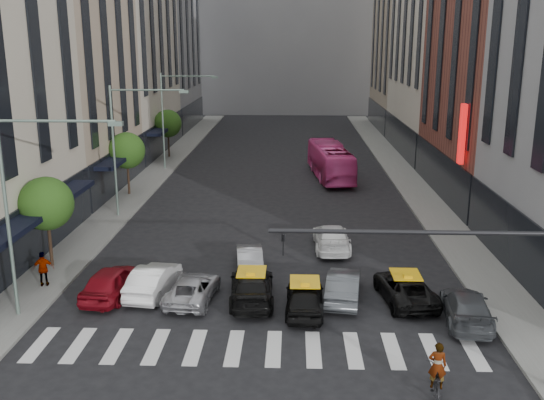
# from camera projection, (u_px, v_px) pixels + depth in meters

# --- Properties ---
(ground) EXTENTS (160.00, 160.00, 0.00)m
(ground) POSITION_uv_depth(u_px,v_px,m) (257.00, 368.00, 23.06)
(ground) COLOR black
(ground) RESTS_ON ground
(sidewalk_left) EXTENTS (3.00, 96.00, 0.15)m
(sidewalk_left) POSITION_uv_depth(u_px,v_px,m) (145.00, 183.00, 52.42)
(sidewalk_left) COLOR slate
(sidewalk_left) RESTS_ON ground
(sidewalk_right) EXTENTS (3.00, 96.00, 0.15)m
(sidewalk_right) POSITION_uv_depth(u_px,v_px,m) (412.00, 185.00, 51.63)
(sidewalk_right) COLOR slate
(sidewalk_right) RESTS_ON ground
(building_left_b) EXTENTS (8.00, 16.00, 24.00)m
(building_left_b) POSITION_uv_depth(u_px,v_px,m) (62.00, 41.00, 47.62)
(building_left_b) COLOR tan
(building_left_b) RESTS_ON ground
(building_left_d) EXTENTS (8.00, 18.00, 30.00)m
(building_left_d) POSITION_uv_depth(u_px,v_px,m) (160.00, 18.00, 82.60)
(building_left_d) COLOR gray
(building_left_d) RESTS_ON ground
(building_right_b) EXTENTS (8.00, 18.00, 26.00)m
(building_right_b) POSITION_uv_depth(u_px,v_px,m) (504.00, 27.00, 45.24)
(building_right_b) COLOR brown
(building_right_b) RESTS_ON ground
(building_right_d) EXTENTS (8.00, 18.00, 28.00)m
(building_right_d) POSITION_uv_depth(u_px,v_px,m) (410.00, 25.00, 81.69)
(building_right_d) COLOR tan
(building_right_d) RESTS_ON ground
(building_far) EXTENTS (30.00, 10.00, 36.00)m
(building_far) POSITION_uv_depth(u_px,v_px,m) (287.00, 3.00, 100.57)
(building_far) COLOR gray
(building_far) RESTS_ON ground
(tree_near) EXTENTS (2.88, 2.88, 4.95)m
(tree_near) POSITION_uv_depth(u_px,v_px,m) (46.00, 204.00, 32.19)
(tree_near) COLOR black
(tree_near) RESTS_ON sidewalk_left
(tree_mid) EXTENTS (2.88, 2.88, 4.95)m
(tree_mid) POSITION_uv_depth(u_px,v_px,m) (127.00, 151.00, 47.65)
(tree_mid) COLOR black
(tree_mid) RESTS_ON sidewalk_left
(tree_far) EXTENTS (2.88, 2.88, 4.95)m
(tree_far) POSITION_uv_depth(u_px,v_px,m) (168.00, 124.00, 63.11)
(tree_far) COLOR black
(tree_far) RESTS_ON sidewalk_left
(streetlamp_near) EXTENTS (5.38, 0.25, 9.00)m
(streetlamp_near) POSITION_uv_depth(u_px,v_px,m) (26.00, 190.00, 25.76)
(streetlamp_near) COLOR gray
(streetlamp_near) RESTS_ON sidewalk_left
(streetlamp_mid) EXTENTS (5.38, 0.25, 9.00)m
(streetlamp_mid) POSITION_uv_depth(u_px,v_px,m) (127.00, 134.00, 41.22)
(streetlamp_mid) COLOR gray
(streetlamp_mid) RESTS_ON sidewalk_left
(streetlamp_far) EXTENTS (5.38, 0.25, 9.00)m
(streetlamp_far) POSITION_uv_depth(u_px,v_px,m) (172.00, 108.00, 56.67)
(streetlamp_far) COLOR gray
(streetlamp_far) RESTS_ON sidewalk_left
(traffic_signal) EXTENTS (10.10, 0.20, 6.00)m
(traffic_signal) POSITION_uv_depth(u_px,v_px,m) (479.00, 270.00, 20.69)
(traffic_signal) COLOR black
(traffic_signal) RESTS_ON ground
(liberty_sign) EXTENTS (0.30, 0.70, 4.00)m
(liberty_sign) POSITION_uv_depth(u_px,v_px,m) (462.00, 134.00, 40.41)
(liberty_sign) COLOR red
(liberty_sign) RESTS_ON ground
(car_red) EXTENTS (2.35, 4.71, 1.54)m
(car_red) POSITION_uv_depth(u_px,v_px,m) (112.00, 282.00, 29.27)
(car_red) COLOR maroon
(car_red) RESTS_ON ground
(car_white_front) EXTENTS (2.09, 4.62, 1.47)m
(car_white_front) POSITION_uv_depth(u_px,v_px,m) (153.00, 280.00, 29.59)
(car_white_front) COLOR white
(car_white_front) RESTS_ON ground
(car_silver) EXTENTS (2.46, 4.58, 1.22)m
(car_silver) POSITION_uv_depth(u_px,v_px,m) (193.00, 288.00, 28.89)
(car_silver) COLOR #A9A9AF
(car_silver) RESTS_ON ground
(taxi_left) EXTENTS (2.35, 5.17, 1.47)m
(taxi_left) POSITION_uv_depth(u_px,v_px,m) (252.00, 286.00, 28.79)
(taxi_left) COLOR black
(taxi_left) RESTS_ON ground
(taxi_center) EXTENTS (1.82, 4.31, 1.45)m
(taxi_center) POSITION_uv_depth(u_px,v_px,m) (305.00, 297.00, 27.62)
(taxi_center) COLOR black
(taxi_center) RESTS_ON ground
(car_grey_mid) EXTENTS (2.09, 4.53, 1.44)m
(car_grey_mid) POSITION_uv_depth(u_px,v_px,m) (343.00, 286.00, 28.93)
(car_grey_mid) COLOR #43474B
(car_grey_mid) RESTS_ON ground
(taxi_right) EXTENTS (2.79, 5.03, 1.33)m
(taxi_right) POSITION_uv_depth(u_px,v_px,m) (405.00, 288.00, 28.79)
(taxi_right) COLOR black
(taxi_right) RESTS_ON ground
(car_grey_curb) EXTENTS (2.48, 4.94, 1.38)m
(car_grey_curb) POSITION_uv_depth(u_px,v_px,m) (467.00, 307.00, 26.65)
(car_grey_curb) COLOR #45494E
(car_grey_curb) RESTS_ON ground
(car_row2_left) EXTENTS (1.79, 4.03, 1.28)m
(car_row2_left) POSITION_uv_depth(u_px,v_px,m) (249.00, 256.00, 33.06)
(car_row2_left) COLOR #9A9B9F
(car_row2_left) RESTS_ON ground
(car_row2_right) EXTENTS (2.15, 5.09, 1.46)m
(car_row2_right) POSITION_uv_depth(u_px,v_px,m) (331.00, 237.00, 35.97)
(car_row2_right) COLOR white
(car_row2_right) RESTS_ON ground
(bus) EXTENTS (3.83, 11.22, 3.06)m
(bus) POSITION_uv_depth(u_px,v_px,m) (330.00, 161.00, 54.43)
(bus) COLOR #E94498
(bus) RESTS_ON ground
(motorcycle) EXTENTS (0.94, 1.99, 1.01)m
(motorcycle) POSITION_uv_depth(u_px,v_px,m) (436.00, 381.00, 21.22)
(motorcycle) COLOR black
(motorcycle) RESTS_ON ground
(rider) EXTENTS (0.69, 0.50, 1.74)m
(rider) POSITION_uv_depth(u_px,v_px,m) (439.00, 346.00, 20.87)
(rider) COLOR gray
(rider) RESTS_ON motorcycle
(pedestrian_far) EXTENTS (1.11, 0.65, 1.78)m
(pedestrian_far) POSITION_uv_depth(u_px,v_px,m) (43.00, 269.00, 30.16)
(pedestrian_far) COLOR gray
(pedestrian_far) RESTS_ON sidewalk_left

